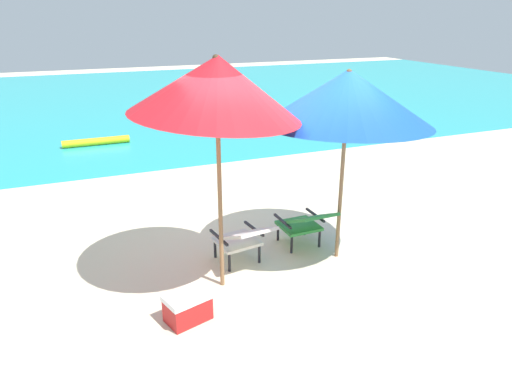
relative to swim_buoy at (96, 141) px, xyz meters
The scene contains 8 objects.
ground_plane 3.09m from the swim_buoy, 56.15° to the right, with size 40.00×40.00×0.00m, color beige.
ocean_band 6.65m from the swim_buoy, 75.04° to the left, with size 40.00×18.00×0.01m, color #28B2B7.
swim_buoy is the anchor object (origin of this frame).
lounge_chair_left 7.02m from the swim_buoy, 79.41° to the right, with size 0.65×0.94×0.68m.
lounge_chair_right 7.15m from the swim_buoy, 71.71° to the right, with size 0.56×0.89×0.68m.
beach_umbrella_left 7.63m from the swim_buoy, 82.94° to the right, with size 2.34×2.31×2.76m.
beach_umbrella_right 7.84m from the swim_buoy, 70.31° to the right, with size 2.89×2.90×2.52m.
cooler_box 7.75m from the swim_buoy, 87.53° to the right, with size 0.54×0.44×0.32m.
Camera 1 is at (-2.29, -5.34, 3.09)m, focal length 32.73 mm.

